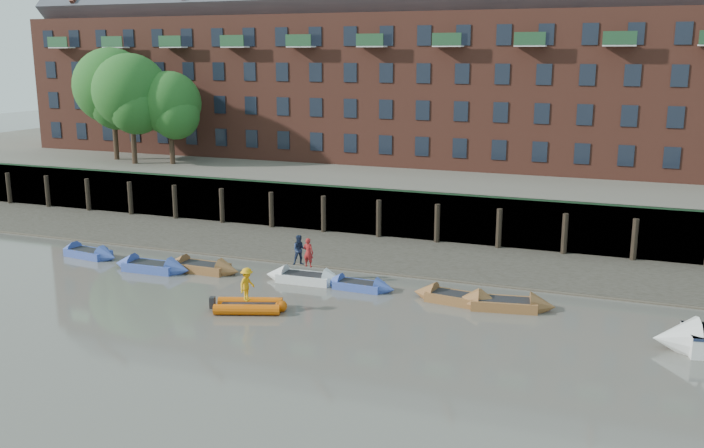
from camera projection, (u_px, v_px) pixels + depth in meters
The scene contains 18 objects.
ground at pixel (246, 366), 29.38m from camera, with size 220.00×220.00×0.00m, color #5D5951.
foreshore at pixel (389, 255), 45.74m from camera, with size 110.00×8.00×0.50m, color #3D382F.
mud_band at pixel (371, 269), 42.65m from camera, with size 110.00×1.60×0.10m, color #4C4336.
river_wall at pixel (410, 215), 49.37m from camera, with size 110.00×1.23×3.30m.
bank_terrace at pixel (458, 183), 61.76m from camera, with size 110.00×28.00×3.20m, color #5E594D.
apartment_terrace at pixel (465, 44), 60.16m from camera, with size 80.60×15.56×20.98m.
tree_cluster at pixel (131, 92), 61.23m from camera, with size 11.76×7.74×9.40m.
rowboat_0 at pixel (88, 253), 45.19m from camera, with size 4.56×1.83×1.29m.
rowboat_1 at pixel (152, 267), 42.25m from camera, with size 4.87×1.55×1.40m.
rowboat_2 at pixel (202, 267), 42.13m from camera, with size 4.73×1.42×1.37m.
rowboat_3 at pixel (305, 278), 40.18m from camera, with size 4.65×1.54×1.33m.
rowboat_4 at pixel (359, 285), 38.97m from camera, with size 4.00×1.25×1.15m.
rowboat_5 at pixel (457, 298), 36.86m from camera, with size 4.72×1.91×1.33m.
rowboat_6 at pixel (504, 304), 35.95m from camera, with size 5.04×2.23×1.41m.
rib_tender at pixel (252, 306), 35.64m from camera, with size 3.52×2.56×0.59m.
person_rower_a at pixel (308, 252), 39.73m from camera, with size 0.58×0.38×1.59m, color maroon.
person_rower_b at pixel (300, 250), 40.10m from camera, with size 0.80×0.63×1.65m, color #19233F.
person_rib_crew at pixel (247, 284), 35.32m from camera, with size 1.05×0.60×1.62m, color orange.
Camera 1 is at (13.77, -24.03, 12.04)m, focal length 38.00 mm.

